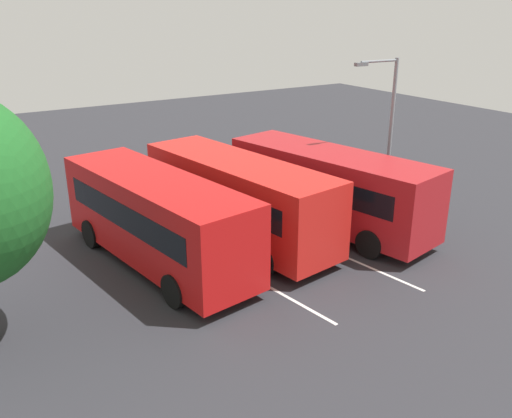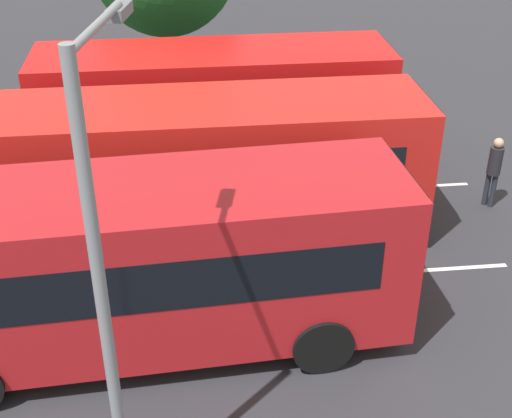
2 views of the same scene
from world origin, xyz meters
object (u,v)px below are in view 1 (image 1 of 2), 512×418
(bus_center_right, at_px, (156,217))
(street_lamp, at_px, (387,126))
(bus_far_left, at_px, (329,186))
(bus_center_left, at_px, (238,196))
(pedestrian, at_px, (140,178))

(bus_center_right, height_order, street_lamp, street_lamp)
(bus_far_left, relative_size, bus_center_left, 1.00)
(bus_far_left, distance_m, street_lamp, 3.86)
(bus_center_right, bearing_deg, bus_center_left, -93.15)
(bus_center_right, relative_size, street_lamp, 1.40)
(bus_far_left, distance_m, pedestrian, 9.08)
(pedestrian, bearing_deg, bus_center_right, -67.38)
(bus_center_right, xyz_separation_m, street_lamp, (-0.36, -10.47, 2.08))
(bus_far_left, xyz_separation_m, street_lamp, (0.23, -3.24, 2.08))
(bus_center_left, distance_m, bus_center_right, 3.50)
(bus_far_left, height_order, bus_center_right, same)
(bus_far_left, bearing_deg, bus_center_left, 64.81)
(pedestrian, xyz_separation_m, street_lamp, (-7.14, -8.49, 2.79))
(bus_center_right, bearing_deg, pedestrian, -24.63)
(bus_center_right, distance_m, street_lamp, 10.68)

